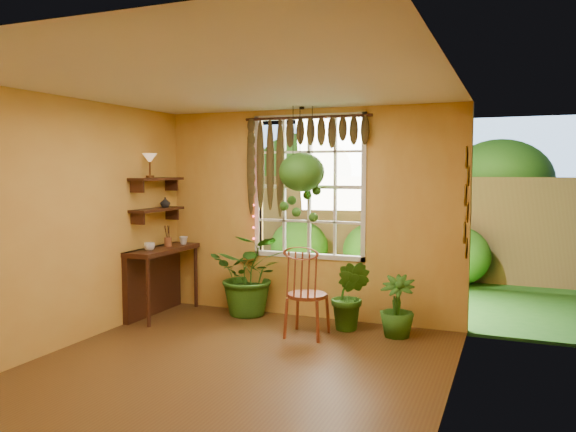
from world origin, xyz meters
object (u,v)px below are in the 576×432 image
(windsor_chair, at_px, (306,306))
(potted_plant_left, at_px, (251,274))
(potted_plant_mid, at_px, (350,295))
(hanging_basket, at_px, (302,176))
(counter_ledge, at_px, (156,273))

(windsor_chair, relative_size, potted_plant_left, 1.12)
(windsor_chair, bearing_deg, potted_plant_mid, 46.46)
(potted_plant_left, height_order, hanging_basket, hanging_basket)
(counter_ledge, xyz_separation_m, potted_plant_left, (1.18, 0.44, -0.01))
(counter_ledge, bearing_deg, potted_plant_left, 20.50)
(potted_plant_left, relative_size, hanging_basket, 0.76)
(potted_plant_mid, relative_size, hanging_basket, 0.59)
(windsor_chair, bearing_deg, counter_ledge, 173.96)
(counter_ledge, xyz_separation_m, potted_plant_mid, (2.59, 0.23, -0.13))
(potted_plant_mid, bearing_deg, counter_ledge, -174.93)
(counter_ledge, relative_size, potted_plant_left, 1.10)
(windsor_chair, bearing_deg, hanging_basket, 114.62)
(potted_plant_left, bearing_deg, windsor_chair, -32.19)
(windsor_chair, distance_m, potted_plant_left, 1.22)
(potted_plant_left, xyz_separation_m, potted_plant_mid, (1.42, -0.21, -0.12))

